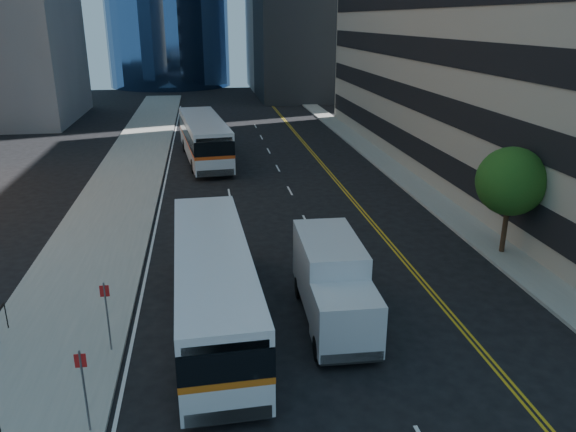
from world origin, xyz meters
The scene contains 7 objects.
ground centered at (0.00, 0.00, 0.00)m, with size 160.00×160.00×0.00m, color black.
sidewalk_west centered at (-10.50, 25.00, 0.07)m, with size 5.00×90.00×0.15m, color gray.
sidewalk_east centered at (9.00, 25.00, 0.07)m, with size 2.00×90.00×0.15m, color gray.
street_tree centered at (9.00, 8.00, 3.64)m, with size 3.20×3.20×5.10m.
bus_front centered at (-4.87, 3.44, 1.69)m, with size 3.05×12.06×3.09m.
bus_rear centered at (-4.95, 29.43, 1.82)m, with size 4.18×13.18×3.34m.
box_truck centered at (-0.52, 2.99, 1.59)m, with size 2.33×6.35×3.01m.
Camera 1 is at (-4.92, -15.15, 10.73)m, focal length 35.00 mm.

